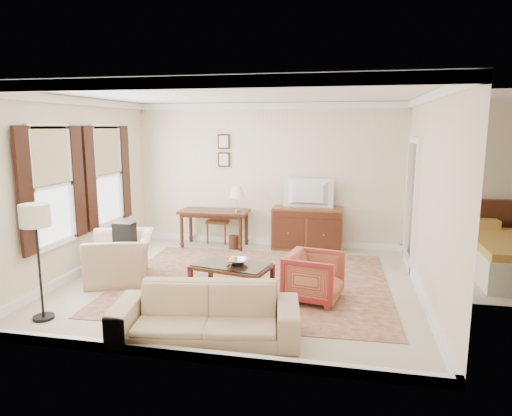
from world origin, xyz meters
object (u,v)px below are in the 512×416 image
(writing_desk, at_px, (214,216))
(club_armchair, at_px, (121,249))
(coffee_table, at_px, (232,271))
(sofa, at_px, (206,305))
(sideboard, at_px, (307,229))
(striped_armchair, at_px, (314,274))
(tv, at_px, (308,184))

(writing_desk, relative_size, club_armchair, 1.21)
(writing_desk, relative_size, coffee_table, 1.13)
(writing_desk, distance_m, sofa, 4.17)
(sofa, bearing_deg, writing_desk, 96.30)
(sideboard, distance_m, striped_armchair, 2.73)
(sideboard, bearing_deg, striped_armchair, -82.73)
(club_armchair, bearing_deg, sofa, 28.22)
(writing_desk, height_order, sideboard, sideboard)
(sideboard, bearing_deg, coffee_table, -107.03)
(striped_armchair, distance_m, sofa, 1.84)
(sideboard, relative_size, tv, 1.47)
(striped_armchair, bearing_deg, sofa, 153.66)
(sideboard, height_order, coffee_table, sideboard)
(tv, bearing_deg, sofa, 79.49)
(coffee_table, xyz_separation_m, striped_armchair, (1.18, 0.03, 0.02))
(coffee_table, height_order, club_armchair, club_armchair)
(sideboard, xyz_separation_m, club_armchair, (-2.74, -2.43, 0.07))
(writing_desk, bearing_deg, sideboard, 4.53)
(sideboard, relative_size, sofa, 0.65)
(sofa, bearing_deg, striped_armchair, 43.48)
(striped_armchair, bearing_deg, coffee_table, 102.53)
(striped_armchair, relative_size, club_armchair, 0.67)
(tv, bearing_deg, club_armchair, 41.26)
(sideboard, distance_m, club_armchair, 3.67)
(writing_desk, distance_m, tv, 2.00)
(writing_desk, distance_m, sideboard, 1.89)
(club_armchair, bearing_deg, striped_armchair, 64.37)
(coffee_table, distance_m, sofa, 1.43)
(sideboard, height_order, tv, tv)
(club_armchair, bearing_deg, sideboard, 111.06)
(tv, distance_m, striped_armchair, 2.87)
(sideboard, bearing_deg, sofa, -100.46)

